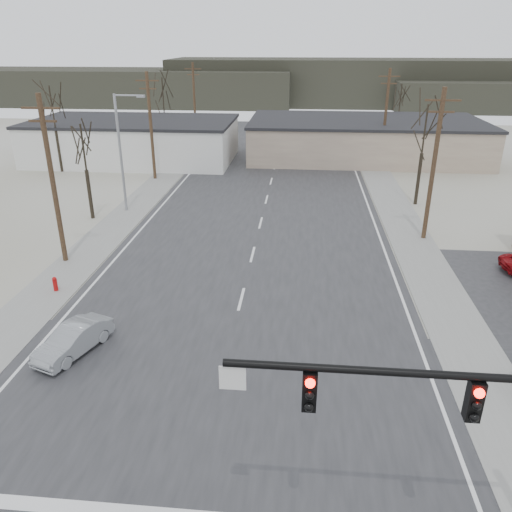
{
  "coord_description": "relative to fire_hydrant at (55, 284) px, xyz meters",
  "views": [
    {
      "loc": [
        2.96,
        -15.12,
        12.66
      ],
      "look_at": [
        0.79,
        7.9,
        2.6
      ],
      "focal_mm": 35.0,
      "sensor_mm": 36.0,
      "label": 1
    }
  ],
  "objects": [
    {
      "name": "ground",
      "position": [
        10.2,
        -8.0,
        -0.45
      ],
      "size": [
        140.0,
        140.0,
        0.0
      ],
      "primitive_type": "plane",
      "color": "beige",
      "rests_on": "ground"
    },
    {
      "name": "main_road",
      "position": [
        10.2,
        7.0,
        -0.43
      ],
      "size": [
        18.0,
        110.0,
        0.05
      ],
      "primitive_type": "cube",
      "color": "#28282A",
      "rests_on": "ground"
    },
    {
      "name": "cross_road",
      "position": [
        10.2,
        -8.0,
        -0.43
      ],
      "size": [
        90.0,
        10.0,
        0.04
      ],
      "primitive_type": "cube",
      "color": "#28282A",
      "rests_on": "ground"
    },
    {
      "name": "sidewalk_left",
      "position": [
        -0.4,
        12.0,
        -0.42
      ],
      "size": [
        3.0,
        90.0,
        0.06
      ],
      "primitive_type": "cube",
      "color": "gray",
      "rests_on": "ground"
    },
    {
      "name": "sidewalk_right",
      "position": [
        20.8,
        12.0,
        -0.42
      ],
      "size": [
        3.0,
        90.0,
        0.06
      ],
      "primitive_type": "cube",
      "color": "gray",
      "rests_on": "ground"
    },
    {
      "name": "fire_hydrant",
      "position": [
        0.0,
        0.0,
        0.0
      ],
      "size": [
        0.24,
        0.24,
        0.87
      ],
      "color": "#A50C0C",
      "rests_on": "ground"
    },
    {
      "name": "building_left_far",
      "position": [
        -5.8,
        32.0,
        1.8
      ],
      "size": [
        22.3,
        12.3,
        4.5
      ],
      "color": "silver",
      "rests_on": "ground"
    },
    {
      "name": "building_right_far",
      "position": [
        20.2,
        36.0,
        1.7
      ],
      "size": [
        26.3,
        14.3,
        4.3
      ],
      "color": "tan",
      "rests_on": "ground"
    },
    {
      "name": "upole_left_b",
      "position": [
        -1.3,
        4.0,
        4.77
      ],
      "size": [
        2.2,
        0.3,
        10.0
      ],
      "color": "#4C3723",
      "rests_on": "ground"
    },
    {
      "name": "upole_left_c",
      "position": [
        -1.3,
        24.0,
        4.77
      ],
      "size": [
        2.2,
        0.3,
        10.0
      ],
      "color": "#4C3723",
      "rests_on": "ground"
    },
    {
      "name": "upole_left_d",
      "position": [
        -1.3,
        44.0,
        4.77
      ],
      "size": [
        2.2,
        0.3,
        10.0
      ],
      "color": "#4C3723",
      "rests_on": "ground"
    },
    {
      "name": "upole_right_a",
      "position": [
        21.7,
        10.0,
        4.77
      ],
      "size": [
        2.2,
        0.3,
        10.0
      ],
      "color": "#4C3723",
      "rests_on": "ground"
    },
    {
      "name": "upole_right_b",
      "position": [
        21.7,
        32.0,
        4.77
      ],
      "size": [
        2.2,
        0.3,
        10.0
      ],
      "color": "#4C3723",
      "rests_on": "ground"
    },
    {
      "name": "streetlight_main",
      "position": [
        -0.6,
        14.0,
        4.64
      ],
      "size": [
        2.4,
        0.25,
        9.0
      ],
      "color": "gray",
      "rests_on": "ground"
    },
    {
      "name": "tree_left_near",
      "position": [
        -2.8,
        12.0,
        4.78
      ],
      "size": [
        3.3,
        3.3,
        7.35
      ],
      "color": "#2B241A",
      "rests_on": "ground"
    },
    {
      "name": "tree_right_mid",
      "position": [
        22.7,
        18.0,
        5.48
      ],
      "size": [
        3.74,
        3.74,
        8.33
      ],
      "color": "#2B241A",
      "rests_on": "ground"
    },
    {
      "name": "tree_left_far",
      "position": [
        -3.8,
        38.0,
        5.83
      ],
      "size": [
        3.96,
        3.96,
        8.82
      ],
      "color": "#2B241A",
      "rests_on": "ground"
    },
    {
      "name": "tree_right_far",
      "position": [
        25.2,
        44.0,
        5.13
      ],
      "size": [
        3.52,
        3.52,
        7.84
      ],
      "color": "#2B241A",
      "rests_on": "ground"
    },
    {
      "name": "tree_left_mid",
      "position": [
        -11.8,
        26.0,
        5.83
      ],
      "size": [
        3.96,
        3.96,
        8.82
      ],
      "color": "#2B241A",
      "rests_on": "ground"
    },
    {
      "name": "hill_left",
      "position": [
        -24.8,
        84.0,
        3.05
      ],
      "size": [
        70.0,
        18.0,
        7.0
      ],
      "primitive_type": "cube",
      "color": "#333026",
      "rests_on": "ground"
    },
    {
      "name": "hill_center",
      "position": [
        25.2,
        88.0,
        4.05
      ],
      "size": [
        80.0,
        18.0,
        9.0
      ],
      "primitive_type": "cube",
      "color": "#333026",
      "rests_on": "ground"
    },
    {
      "name": "sedan_crossing",
      "position": [
        3.52,
        -5.53,
        0.22
      ],
      "size": [
        2.56,
        4.04,
        1.26
      ],
      "primitive_type": "imported",
      "rotation": [
        0.0,
        0.0,
        -0.35
      ],
      "color": "gray",
      "rests_on": "main_road"
    },
    {
      "name": "car_far_a",
      "position": [
        15.29,
        38.68,
        0.43
      ],
      "size": [
        3.84,
        6.2,
        1.68
      ],
      "primitive_type": "imported",
      "rotation": [
        0.0,
        0.0,
        2.86
      ],
      "color": "black",
      "rests_on": "main_road"
    },
    {
      "name": "car_far_b",
      "position": [
        10.28,
        53.38,
        0.21
      ],
      "size": [
        1.84,
        3.77,
        1.24
      ],
      "primitive_type": "imported",
      "rotation": [
        0.0,
        0.0,
        0.11
      ],
      "color": "black",
      "rests_on": "main_road"
    }
  ]
}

